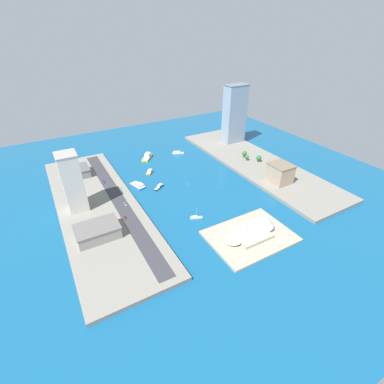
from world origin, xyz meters
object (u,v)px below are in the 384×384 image
at_px(van_white, 126,204).
at_px(hatchback_blue, 104,181).
at_px(hotel_broad_white, 72,182).
at_px(opera_landmark, 252,228).
at_px(sailboat_small_white, 196,217).
at_px(yacht_sleek_gray, 178,153).
at_px(traffic_light_waterfront, 122,189).
at_px(pickup_red, 125,217).
at_px(carpark_squat_concrete, 98,231).
at_px(catamaran_blue, 138,185).
at_px(warehouse_low_gray, 77,172).
at_px(patrol_launch_navy, 159,187).
at_px(water_taxi_orange, 150,172).
at_px(apartment_midrise_tan, 280,173).
at_px(tower_tall_glass, 234,114).
at_px(ferry_yellow_fast, 147,157).

relative_size(van_white, hatchback_blue, 0.95).
distance_m(hotel_broad_white, opera_landmark, 159.80).
height_order(sailboat_small_white, hotel_broad_white, hotel_broad_white).
relative_size(yacht_sleek_gray, traffic_light_waterfront, 2.56).
bearing_deg(pickup_red, carpark_squat_concrete, 26.46).
distance_m(catamaran_blue, warehouse_low_gray, 73.93).
xyz_separation_m(yacht_sleek_gray, warehouse_low_gray, (128.96, 3.50, 6.38)).
height_order(patrol_launch_navy, hotel_broad_white, hotel_broad_white).
height_order(yacht_sleek_gray, warehouse_low_gray, warehouse_low_gray).
distance_m(hatchback_blue, opera_landmark, 168.00).
xyz_separation_m(water_taxi_orange, carpark_squat_concrete, (79.45, 87.27, 6.78)).
bearing_deg(hotel_broad_white, patrol_launch_navy, -178.43).
relative_size(apartment_midrise_tan, traffic_light_waterfront, 3.61).
bearing_deg(tower_tall_glass, apartment_midrise_tan, 76.67).
xyz_separation_m(apartment_midrise_tan, pickup_red, (166.02, -18.89, -9.51)).
relative_size(patrol_launch_navy, van_white, 2.91).
relative_size(van_white, opera_landmark, 0.10).
bearing_deg(pickup_red, ferry_yellow_fast, -120.30).
distance_m(sailboat_small_white, van_white, 68.67).
bearing_deg(sailboat_small_white, tower_tall_glass, -136.57).
relative_size(apartment_midrise_tan, warehouse_low_gray, 0.88).
height_order(ferry_yellow_fast, warehouse_low_gray, warehouse_low_gray).
height_order(traffic_light_waterfront, opera_landmark, opera_landmark).
bearing_deg(catamaran_blue, warehouse_low_gray, -44.35).
relative_size(tower_tall_glass, pickup_red, 16.98).
xyz_separation_m(water_taxi_orange, hatchback_blue, (53.27, 0.27, 2.46)).
height_order(sailboat_small_white, carpark_squat_concrete, carpark_squat_concrete).
distance_m(yacht_sleek_gray, tower_tall_glass, 96.39).
xyz_separation_m(carpark_squat_concrete, opera_landmark, (-109.63, 58.71, 1.06)).
xyz_separation_m(van_white, opera_landmark, (-76.35, 91.60, 5.28)).
xyz_separation_m(patrol_launch_navy, hatchback_blue, (49.62, -35.58, 2.95)).
height_order(catamaran_blue, ferry_yellow_fast, ferry_yellow_fast).
distance_m(water_taxi_orange, pickup_red, 91.80).
bearing_deg(hotel_broad_white, sailboat_small_white, 144.48).
bearing_deg(traffic_light_waterfront, van_white, 80.62).
height_order(apartment_midrise_tan, tower_tall_glass, tower_tall_glass).
height_order(sailboat_small_white, ferry_yellow_fast, sailboat_small_white).
bearing_deg(pickup_red, water_taxi_orange, -125.79).
xyz_separation_m(hatchback_blue, traffic_light_waterfront, (-10.91, 31.00, 3.47)).
xyz_separation_m(sailboat_small_white, warehouse_low_gray, (78.29, -131.16, 6.97)).
xyz_separation_m(water_taxi_orange, pickup_red, (53.67, 74.44, 2.53)).
bearing_deg(carpark_squat_concrete, apartment_midrise_tan, 178.19).
relative_size(catamaran_blue, pickup_red, 4.37).
bearing_deg(hatchback_blue, opera_landmark, 119.80).
distance_m(hatchback_blue, traffic_light_waterfront, 33.05).
height_order(ferry_yellow_fast, patrol_launch_navy, ferry_yellow_fast).
height_order(sailboat_small_white, water_taxi_orange, sailboat_small_white).
height_order(catamaran_blue, tower_tall_glass, tower_tall_glass).
distance_m(ferry_yellow_fast, water_taxi_orange, 42.50).
distance_m(pickup_red, traffic_light_waterfront, 44.75).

